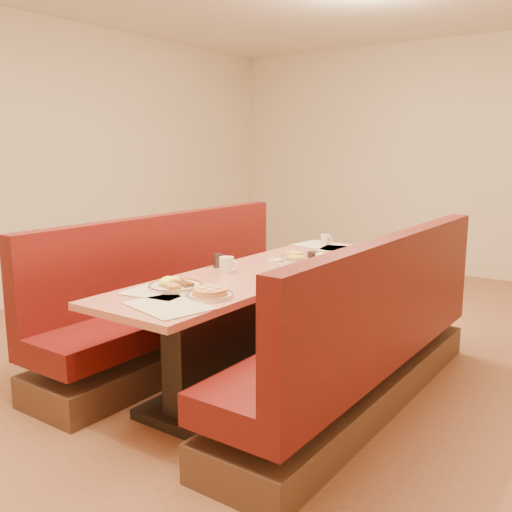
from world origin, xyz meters
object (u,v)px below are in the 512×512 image
Objects in this scene: booth_right at (364,348)px; booth_left at (181,309)px; pancake_plate at (210,294)px; coffee_mug_c at (322,260)px; soda_tumbler_mid at (313,258)px; eggs_plate at (175,285)px; soda_tumbler_near at (218,261)px; coffee_mug_a at (276,266)px; diner_table at (263,324)px; coffee_mug_b at (227,264)px; coffee_mug_d at (326,239)px.

booth_left is at bearing 180.00° from booth_right.
booth_left reaches higher than pancake_plate.
soda_tumbler_mid reaches higher than coffee_mug_c.
eggs_plate is 3.49× the size of soda_tumbler_near.
coffee_mug_a is (0.88, -0.07, 0.44)m from booth_left.
coffee_mug_b is (-0.13, -0.21, 0.43)m from diner_table.
soda_tumbler_near is (-0.17, 0.60, 0.03)m from eggs_plate.
coffee_mug_d is at bearing 127.91° from coffee_mug_a.
coffee_mug_c reaches higher than eggs_plate.
pancake_plate is 1.03m from coffee_mug_c.
coffee_mug_c is at bearing 148.30° from booth_right.
eggs_plate is at bearing -98.61° from diner_table.
coffee_mug_d is at bearing 61.54° from booth_left.
booth_left reaches higher than coffee_mug_c.
coffee_mug_d is at bearing 112.81° from soda_tumbler_mid.
diner_table is 9.81× the size of pancake_plate.
coffee_mug_c is at bearing -59.87° from coffee_mug_d.
eggs_plate is 2.58× the size of coffee_mug_c.
pancake_plate is at bearing -108.55° from coffee_mug_c.
soda_tumbler_mid is at bearing 88.73° from pancake_plate.
booth_left reaches higher than eggs_plate.
diner_table is at bearing 49.51° from coffee_mug_b.
soda_tumbler_near is (-1.01, -0.12, 0.43)m from booth_right.
coffee_mug_b is 1.09× the size of coffee_mug_c.
soda_tumbler_near is at bearing 106.06° from eggs_plate.
diner_table is at bearing -79.84° from coffee_mug_d.
booth_left reaches higher than coffee_mug_a.
pancake_plate is 0.81× the size of eggs_plate.
coffee_mug_c is at bearing 68.46° from eggs_plate.
coffee_mug_d is 0.87m from soda_tumbler_mid.
coffee_mug_b is (-0.31, 0.54, 0.03)m from pancake_plate.
booth_left is 25.80× the size of soda_tumbler_mid.
coffee_mug_b reaches higher than soda_tumbler_near.
pancake_plate is at bearing -62.85° from coffee_mug_a.
soda_tumbler_mid reaches higher than pancake_plate.
booth_left is at bearing 140.54° from pancake_plate.
booth_left is 1.25m from pancake_plate.
coffee_mug_a is at bearing -73.32° from coffee_mug_d.
soda_tumbler_near reaches higher than eggs_plate.
booth_right is 20.95× the size of coffee_mug_a.
pancake_plate is at bearing -39.46° from booth_left.
coffee_mug_c is (0.10, 1.03, 0.03)m from pancake_plate.
pancake_plate is (0.91, -0.75, 0.41)m from booth_left.
coffee_mug_c is at bearing 15.26° from booth_left.
diner_table is 0.73m from booth_left.
coffee_mug_a is at bearing -25.03° from diner_table.
soda_tumbler_mid is (0.02, 1.04, 0.03)m from pancake_plate.
coffee_mug_a is at bearing -124.49° from coffee_mug_c.
coffee_mug_c is 0.92m from coffee_mug_d.
soda_tumbler_near is (-0.15, 0.09, -0.01)m from coffee_mug_b.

